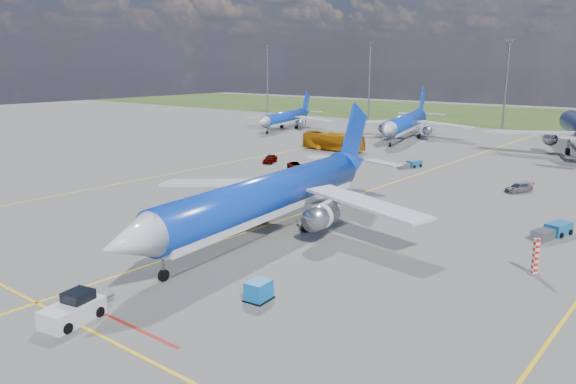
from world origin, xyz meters
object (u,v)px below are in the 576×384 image
Objects in this scene: warning_post at (536,256)px; service_car_c at (519,188)px; baggage_tug_c at (411,164)px; bg_jet_nw at (286,129)px; apron_bus at (333,141)px; uld_container at (259,290)px; baggage_tug_w at (553,231)px; main_airliner at (269,234)px; service_car_a at (270,159)px; service_car_b at (296,166)px; bg_jet_nnw at (405,139)px; pushback_tug at (74,310)px.

warning_post is 31.46m from service_car_c.
service_car_c is 20.73m from baggage_tug_c.
apron_bus is (30.06, -22.51, 1.78)m from bg_jet_nw.
baggage_tug_w is (12.54, 29.40, -0.14)m from uld_container.
main_airliner is (56.06, -72.18, 0.00)m from bg_jet_nw.
service_car_a is at bearing -148.14° from service_car_c.
apron_bus is at bearing 51.92° from service_car_b.
main_airliner is at bearing -87.00° from bg_jet_nnw.
bg_jet_nw is 79.01m from service_car_c.
uld_container is at bearing -58.39° from main_airliner.
bg_jet_nnw is at bearing 63.33° from service_car_a.
bg_jet_nw is (-79.85, 67.03, -1.50)m from warning_post.
baggage_tug_c is at bearing 128.49° from warning_post.
service_car_c is (39.59, -14.77, -1.19)m from apron_bus.
apron_bus is (-3.14, -24.11, 1.78)m from bg_jet_nnw.
service_car_a is at bearing 177.30° from apron_bus.
bg_jet_nw reaches higher than pushback_tug.
service_car_a is 7.36m from service_car_b.
warning_post is 22.59m from uld_container.
service_car_c is (69.65, -37.28, 0.59)m from bg_jet_nw.
baggage_tug_w is at bearing -65.78° from bg_jet_nnw.
pushback_tug is 58.66m from service_car_c.
pushback_tug is at bearing -159.41° from apron_bus.
bg_jet_nw is 2.59× the size of apron_bus.
service_car_c is 0.82× the size of baggage_tug_c.
warning_post is 0.23× the size of apron_bus.
apron_bus reaches higher than pushback_tug.
baggage_tug_w is at bearing -38.19° from service_car_a.
apron_bus is 3.09× the size of service_car_a.
bg_jet_nnw is 42.58m from service_car_a.
service_car_b is (-43.27, 24.27, -0.92)m from warning_post.
main_airliner is 24.72× the size of uld_container.
bg_jet_nw is at bearing 74.62° from service_car_b.
baggage_tug_w is (48.29, -32.81, -1.21)m from apron_bus.
bg_jet_nw is 37.60m from apron_bus.
warning_post is at bearing 5.93° from main_airliner.
service_car_a is at bearing 107.04° from pushback_tug.
service_car_b is (-29.24, 41.97, -0.13)m from uld_container.
baggage_tug_c is at bearing 151.99° from baggage_tug_w.
bg_jet_nw is at bearing 139.99° from warning_post.
main_airliner is at bearing -153.27° from apron_bus.
bg_jet_nnw is 0.92× the size of main_airliner.
apron_bus is 21.30m from service_car_b.
baggage_tug_c is (-28.06, 25.45, -0.06)m from baggage_tug_w.
uld_container reaches higher than service_car_b.
pushback_tug is 12.49m from uld_container.
warning_post reaches higher than service_car_a.
service_car_a reaches higher than baggage_tug_w.
service_car_b is 1.02× the size of service_car_c.
apron_bus is (-49.78, 44.52, 0.28)m from warning_post.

